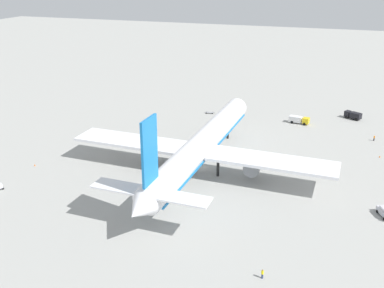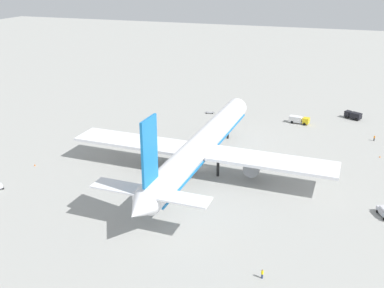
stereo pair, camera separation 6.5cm
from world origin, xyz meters
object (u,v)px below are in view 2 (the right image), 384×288
at_px(service_truck_1, 299,120).
at_px(ground_worker_3, 262,274).
at_px(baggage_cart_2, 210,112).
at_px(service_truck_0, 353,115).
at_px(ground_worker_0, 374,138).
at_px(traffic_cone_0, 380,156).
at_px(airliner, 202,145).
at_px(traffic_cone_1, 35,165).

xyz_separation_m(service_truck_1, ground_worker_3, (-81.94, -3.55, -0.47)).
bearing_deg(baggage_cart_2, service_truck_0, -78.21).
height_order(ground_worker_0, traffic_cone_0, ground_worker_0).
relative_size(service_truck_0, baggage_cart_2, 1.67).
height_order(ground_worker_3, traffic_cone_0, ground_worker_3).
bearing_deg(ground_worker_0, ground_worker_3, 165.09).
distance_m(airliner, service_truck_1, 49.21).
bearing_deg(baggage_cart_2, traffic_cone_1, 152.80).
bearing_deg(service_truck_1, traffic_cone_1, 133.11).
xyz_separation_m(airliner, baggage_cart_2, (45.90, 12.02, -6.47)).
relative_size(service_truck_0, traffic_cone_1, 10.72).
distance_m(airliner, baggage_cart_2, 47.89).
bearing_deg(service_truck_1, ground_worker_3, -177.52).
relative_size(service_truck_1, ground_worker_3, 3.90).
bearing_deg(traffic_cone_0, ground_worker_3, 161.16).
height_order(service_truck_1, ground_worker_3, service_truck_1).
distance_m(service_truck_0, traffic_cone_0, 33.13).
distance_m(service_truck_1, baggage_cart_2, 31.17).
bearing_deg(traffic_cone_1, service_truck_1, -46.89).
bearing_deg(service_truck_0, traffic_cone_0, -167.17).
xyz_separation_m(airliner, service_truck_0, (55.92, -35.98, -5.35)).
xyz_separation_m(baggage_cart_2, ground_worker_0, (-9.52, -54.20, 0.60)).
xyz_separation_m(service_truck_1, ground_worker_0, (-8.64, -23.06, -0.48)).
xyz_separation_m(service_truck_0, traffic_cone_0, (-32.28, -7.35, -1.11)).
height_order(ground_worker_0, ground_worker_3, ground_worker_3).
bearing_deg(ground_worker_3, service_truck_0, -8.16).
height_order(service_truck_0, ground_worker_0, service_truck_0).
xyz_separation_m(airliner, traffic_cone_0, (23.64, -43.33, -6.46)).
bearing_deg(ground_worker_0, airliner, 130.78).
relative_size(service_truck_0, ground_worker_3, 3.40).
bearing_deg(traffic_cone_0, ground_worker_0, 5.14).
distance_m(airliner, ground_worker_0, 56.02).
distance_m(airliner, traffic_cone_0, 49.78).
relative_size(service_truck_0, service_truck_1, 0.87).
relative_size(ground_worker_0, traffic_cone_0, 3.12).
height_order(baggage_cart_2, traffic_cone_0, traffic_cone_0).
bearing_deg(ground_worker_3, baggage_cart_2, 22.73).
bearing_deg(airliner, service_truck_1, -23.01).
relative_size(baggage_cart_2, ground_worker_3, 2.04).
xyz_separation_m(baggage_cart_2, traffic_cone_1, (-57.89, 29.75, 0.01)).
xyz_separation_m(traffic_cone_0, traffic_cone_1, (-35.62, 85.10, 0.00)).
bearing_deg(service_truck_0, baggage_cart_2, 101.79).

